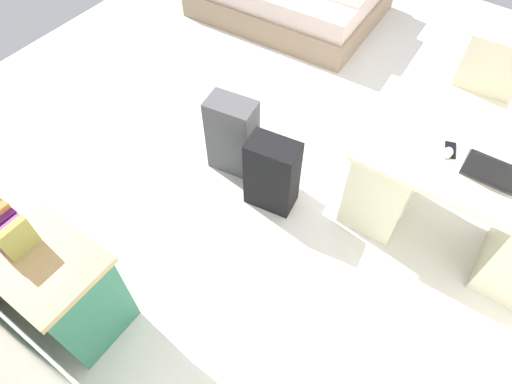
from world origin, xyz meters
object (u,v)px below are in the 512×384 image
at_px(desk, 458,205).
at_px(office_chair, 471,111).
at_px(laptop, 491,171).
at_px(cell_phone_by_mouse, 450,150).
at_px(suitcase_black, 272,175).
at_px(suitcase_spare_grey, 232,136).
at_px(credenza, 3,239).
at_px(computer_mouse, 448,153).

xyz_separation_m(desk, office_chair, (0.24, -0.89, 0.03)).
bearing_deg(laptop, cell_phone_by_mouse, -15.62).
xyz_separation_m(desk, cell_phone_by_mouse, (0.21, -0.05, 0.36)).
distance_m(desk, suitcase_black, 1.26).
height_order(desk, cell_phone_by_mouse, cell_phone_by_mouse).
bearing_deg(suitcase_spare_grey, desk, -178.63).
xyz_separation_m(office_chair, credenza, (2.00, 2.80, -0.05)).
bearing_deg(suitcase_spare_grey, cell_phone_by_mouse, -175.05).
relative_size(desk, office_chair, 1.56).
xyz_separation_m(laptop, cell_phone_by_mouse, (0.26, -0.07, -0.04)).
bearing_deg(office_chair, credenza, 54.53).
height_order(credenza, laptop, laptop).
relative_size(credenza, suitcase_black, 2.92).
relative_size(laptop, cell_phone_by_mouse, 2.34).
relative_size(computer_mouse, cell_phone_by_mouse, 0.74).
xyz_separation_m(credenza, computer_mouse, (-2.03, -1.92, 0.39)).
relative_size(suitcase_black, suitcase_spare_grey, 0.93).
distance_m(credenza, laptop, 3.00).
bearing_deg(cell_phone_by_mouse, suitcase_spare_grey, -4.20).
height_order(desk, office_chair, office_chair).
xyz_separation_m(suitcase_black, cell_phone_by_mouse, (-0.97, -0.50, 0.44)).
bearing_deg(computer_mouse, credenza, 41.15).
relative_size(desk, computer_mouse, 14.65).
distance_m(office_chair, suitcase_spare_grey, 1.85).
distance_m(desk, suitcase_spare_grey, 1.66).
bearing_deg(suitcase_black, computer_mouse, -164.15).
bearing_deg(suitcase_black, suitcase_spare_grey, -24.59).
height_order(laptop, computer_mouse, laptop).
bearing_deg(laptop, suitcase_spare_grey, 10.32).
height_order(laptop, cell_phone_by_mouse, laptop).
height_order(credenza, suitcase_black, credenza).
bearing_deg(office_chair, suitcase_spare_grey, 41.23).
xyz_separation_m(laptop, computer_mouse, (0.26, -0.03, -0.03)).
distance_m(desk, office_chair, 0.92).
relative_size(suitcase_black, cell_phone_by_mouse, 4.53).
bearing_deg(credenza, laptop, -140.47).
bearing_deg(desk, office_chair, -74.94).
distance_m(office_chair, laptop, 1.03).
xyz_separation_m(suitcase_spare_grey, computer_mouse, (-1.42, -0.34, 0.43)).
distance_m(suitcase_spare_grey, cell_phone_by_mouse, 1.53).
relative_size(office_chair, suitcase_black, 1.52).
height_order(credenza, suitcase_spare_grey, credenza).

